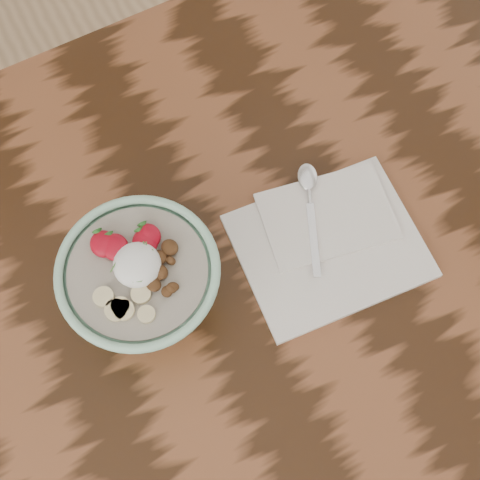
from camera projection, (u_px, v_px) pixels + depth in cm
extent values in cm
cube|color=black|center=(198.00, 265.00, 98.89)|extent=(160.00, 90.00, 4.00)
cylinder|color=#4C2D19|center=(408.00, 55.00, 158.54)|extent=(7.00, 7.00, 71.00)
cylinder|color=#9CD2B2|center=(148.00, 296.00, 94.30)|extent=(9.30, 9.30, 1.33)
torus|color=#9CD2B2|center=(137.00, 271.00, 84.24)|extent=(21.15, 21.15, 1.22)
cylinder|color=#A09585|center=(138.00, 273.00, 84.86)|extent=(17.94, 17.94, 1.11)
ellipsoid|color=white|center=(137.00, 265.00, 83.42)|extent=(6.10, 6.10, 3.35)
ellipsoid|color=#9E0717|center=(115.00, 247.00, 84.55)|extent=(3.47, 3.81, 1.91)
cone|color=#286623|center=(109.00, 236.00, 84.78)|extent=(1.40, 1.03, 1.52)
ellipsoid|color=#9E0717|center=(148.00, 236.00, 85.18)|extent=(3.22, 3.54, 1.77)
cone|color=#286623|center=(143.00, 226.00, 85.38)|extent=(1.40, 1.03, 1.52)
ellipsoid|color=#9E0717|center=(104.00, 244.00, 84.72)|extent=(3.44, 3.78, 1.89)
cone|color=#286623|center=(98.00, 233.00, 84.95)|extent=(1.40, 1.03, 1.52)
ellipsoid|color=#9E0717|center=(145.00, 242.00, 84.87)|extent=(3.26, 3.58, 1.79)
cone|color=#286623|center=(140.00, 232.00, 85.07)|extent=(1.40, 1.03, 1.52)
cylinder|color=beige|center=(103.00, 297.00, 82.66)|extent=(2.61, 2.61, 0.70)
cylinder|color=beige|center=(147.00, 314.00, 81.82)|extent=(2.23, 2.23, 0.70)
cylinder|color=beige|center=(124.00, 310.00, 82.03)|extent=(2.59, 2.59, 0.70)
cylinder|color=beige|center=(120.00, 306.00, 82.22)|extent=(2.37, 2.37, 0.70)
cylinder|color=beige|center=(141.00, 294.00, 82.79)|extent=(2.52, 2.52, 0.70)
cylinder|color=beige|center=(116.00, 310.00, 82.03)|extent=(2.84, 2.84, 0.70)
ellipsoid|color=#4E2D17|center=(171.00, 289.00, 82.94)|extent=(1.82, 1.85, 1.02)
ellipsoid|color=#4E2D17|center=(170.00, 247.00, 84.74)|extent=(2.56, 2.71, 1.62)
ellipsoid|color=#4E2D17|center=(158.00, 258.00, 84.24)|extent=(2.51, 2.39, 1.32)
ellipsoid|color=#4E2D17|center=(154.00, 285.00, 82.93)|extent=(2.44, 2.59, 1.20)
ellipsoid|color=#4E2D17|center=(158.00, 273.00, 83.48)|extent=(1.65, 2.15, 1.04)
ellipsoid|color=#4E2D17|center=(161.00, 272.00, 83.53)|extent=(1.88, 2.23, 1.59)
ellipsoid|color=#4E2D17|center=(173.00, 287.00, 82.99)|extent=(2.00, 1.88, 0.85)
ellipsoid|color=#4E2D17|center=(167.00, 292.00, 82.82)|extent=(1.69, 1.77, 0.79)
ellipsoid|color=#4E2D17|center=(171.00, 261.00, 84.36)|extent=(1.62, 1.75, 1.10)
cylinder|color=#4B8237|center=(137.00, 282.00, 81.73)|extent=(1.13, 0.64, 0.22)
cylinder|color=#4B8237|center=(146.00, 246.00, 83.46)|extent=(0.66, 1.18, 0.22)
cylinder|color=#4B8237|center=(139.00, 251.00, 83.24)|extent=(1.59, 1.33, 0.25)
cylinder|color=#4B8237|center=(114.00, 267.00, 82.44)|extent=(1.38, 1.06, 0.23)
cylinder|color=#4B8237|center=(132.00, 265.00, 82.53)|extent=(1.00, 1.74, 0.24)
cylinder|color=#4B8237|center=(146.00, 250.00, 83.29)|extent=(1.69, 1.03, 0.24)
cylinder|color=#4B8237|center=(141.00, 270.00, 82.30)|extent=(1.40, 1.51, 0.25)
cylinder|color=#4B8237|center=(149.00, 252.00, 83.16)|extent=(1.29, 0.37, 0.22)
cylinder|color=#4B8237|center=(145.00, 248.00, 83.36)|extent=(0.56, 1.92, 0.25)
cylinder|color=#4B8237|center=(139.00, 276.00, 82.01)|extent=(0.49, 1.60, 0.24)
cube|color=white|center=(329.00, 246.00, 97.34)|extent=(27.64, 23.14, 0.99)
cube|color=white|center=(327.00, 216.00, 98.27)|extent=(21.04, 16.35, 0.60)
cube|color=silver|center=(314.00, 240.00, 96.35)|extent=(5.83, 10.82, 0.35)
cylinder|color=silver|center=(309.00, 194.00, 98.88)|extent=(1.89, 3.00, 0.70)
ellipsoid|color=silver|center=(307.00, 177.00, 99.83)|extent=(4.69, 5.42, 0.95)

